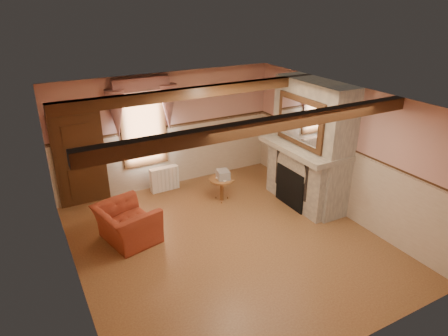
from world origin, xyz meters
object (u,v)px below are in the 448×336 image
oil_lamp (292,133)px  radiator (164,179)px  side_table (222,189)px  bowl (299,140)px  mantel_clock (283,130)px  armchair (127,224)px

oil_lamp → radiator: bearing=146.6°
side_table → radiator: size_ratio=0.83×
oil_lamp → side_table: bearing=161.1°
bowl → mantel_clock: (0.00, 0.61, 0.05)m
mantel_clock → oil_lamp: (0.00, -0.36, 0.04)m
side_table → radiator: 1.50m
side_table → radiator: (-0.98, 1.13, 0.02)m
mantel_clock → oil_lamp: size_ratio=0.86×
armchair → bowl: size_ratio=2.95×
armchair → side_table: (2.39, 0.59, -0.09)m
bowl → oil_lamp: 0.27m
oil_lamp → mantel_clock: bearing=90.0°
side_table → mantel_clock: bearing=-6.0°
side_table → bowl: bearing=-26.8°
armchair → radiator: size_ratio=1.60×
armchair → oil_lamp: (3.92, 0.07, 1.20)m
side_table → radiator: radiator is taller
bowl → armchair: bearing=177.3°
oil_lamp → armchair: bearing=-179.0°
radiator → bowl: 3.36m
bowl → oil_lamp: (0.00, 0.25, 0.09)m
bowl → mantel_clock: bearing=90.0°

